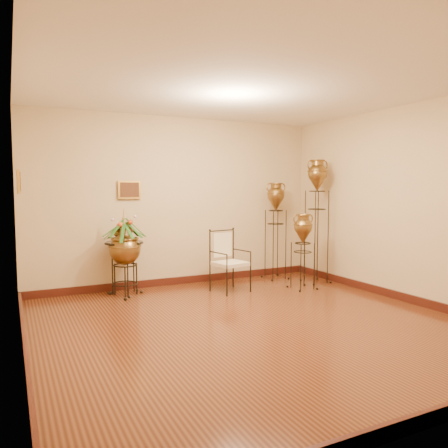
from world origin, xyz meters
name	(u,v)px	position (x,y,z in m)	size (l,w,h in m)	color
ground	(253,324)	(0.00, 0.00, 0.00)	(5.00, 5.00, 0.00)	brown
room_shell	(253,179)	(-0.01, 0.01, 1.73)	(5.02, 5.02, 2.81)	#D4B689
amphora_tall	(317,220)	(2.15, 1.56, 1.09)	(0.51, 0.51, 2.13)	black
amphora_mid	(276,230)	(1.70, 2.15, 0.88)	(0.44, 0.44, 1.74)	black
amphora_short	(303,251)	(1.65, 1.27, 0.62)	(0.45, 0.45, 1.24)	black
planter_urn	(125,246)	(-1.04, 2.05, 0.77)	(0.78, 0.78, 1.37)	black
armchair	(230,261)	(0.51, 1.61, 0.49)	(0.63, 0.60, 0.97)	black
side_table	(124,267)	(-1.02, 2.15, 0.43)	(0.68, 0.68, 1.03)	black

